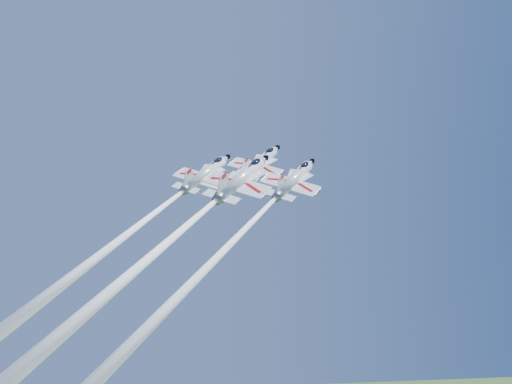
{
  "coord_description": "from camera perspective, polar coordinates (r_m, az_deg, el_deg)",
  "views": [
    {
      "loc": [
        -13.12,
        -92.25,
        99.13
      ],
      "look_at": [
        0.0,
        0.0,
        106.99
      ],
      "focal_mm": 40.0,
      "sensor_mm": 36.0,
      "label": 1
    }
  ],
  "objects": [
    {
      "name": "jet_lead",
      "position": [
        83.61,
        -6.07,
        -2.61
      ],
      "size": [
        23.66,
        39.35,
        38.86
      ],
      "rotation": [
        0.55,
        0.3,
        -0.53
      ],
      "color": "white"
    },
    {
      "name": "jet_left",
      "position": [
        84.24,
        -10.79,
        -2.62
      ],
      "size": [
        20.85,
        33.67,
        32.84
      ],
      "rotation": [
        0.55,
        0.3,
        -0.53
      ],
      "color": "white"
    },
    {
      "name": "jet_right",
      "position": [
        74.71,
        -2.6,
        -5.22
      ],
      "size": [
        23.6,
        39.3,
        38.83
      ],
      "rotation": [
        0.55,
        0.3,
        -0.53
      ],
      "color": "white"
    },
    {
      "name": "jet_slot",
      "position": [
        76.49,
        -7.96,
        -4.24
      ],
      "size": [
        23.64,
        38.13,
        37.18
      ],
      "rotation": [
        0.55,
        0.3,
        -0.53
      ],
      "color": "white"
    }
  ]
}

